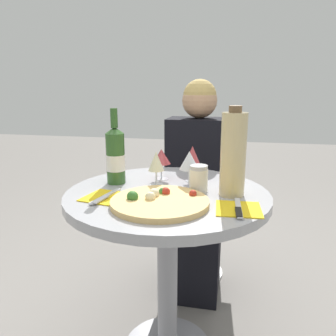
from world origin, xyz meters
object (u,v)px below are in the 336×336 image
at_px(pizza_large, 159,201).
at_px(wine_bottle, 115,156).
at_px(chair_behind_diner, 198,205).
at_px(seated_diner, 196,195).
at_px(tall_carafe, 233,154).
at_px(dining_table, 167,228).

xyz_separation_m(pizza_large, wine_bottle, (-0.24, 0.22, 0.11)).
height_order(chair_behind_diner, seated_diner, seated_diner).
relative_size(chair_behind_diner, wine_bottle, 2.73).
relative_size(wine_bottle, tall_carafe, 0.94).
bearing_deg(seated_diner, chair_behind_diner, -90.00).
bearing_deg(seated_diner, tall_carafe, 109.06).
bearing_deg(chair_behind_diner, seated_diner, 90.00).
relative_size(dining_table, tall_carafe, 2.39).
bearing_deg(pizza_large, tall_carafe, 32.60).
xyz_separation_m(dining_table, wine_bottle, (-0.24, 0.07, 0.28)).
height_order(seated_diner, tall_carafe, seated_diner).
height_order(dining_table, wine_bottle, wine_bottle).
xyz_separation_m(seated_diner, pizza_large, (-0.04, -0.74, 0.22)).
bearing_deg(seated_diner, pizza_large, 86.60).
xyz_separation_m(seated_diner, tall_carafe, (0.20, -0.59, 0.37)).
bearing_deg(chair_behind_diner, dining_table, 86.35).
relative_size(seated_diner, wine_bottle, 3.78).
bearing_deg(tall_carafe, seated_diner, 109.06).
bearing_deg(dining_table, tall_carafe, 1.21).
xyz_separation_m(dining_table, tall_carafe, (0.25, 0.01, 0.32)).
relative_size(dining_table, pizza_large, 2.32).
distance_m(pizza_large, tall_carafe, 0.33).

